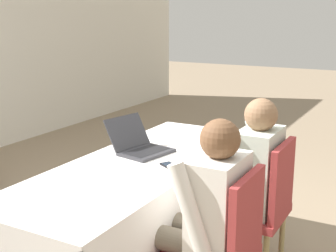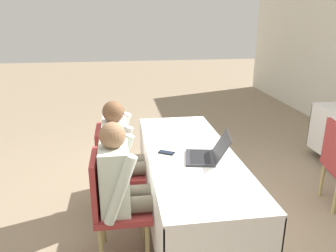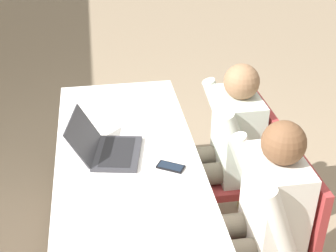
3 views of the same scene
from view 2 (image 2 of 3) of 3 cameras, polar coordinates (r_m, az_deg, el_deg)
The scene contains 10 objects.
ground_plane at distance 3.27m, azimuth 3.57°, elevation -16.68°, with size 24.00×24.00×0.00m, color gray.
conference_table_near at distance 2.98m, azimuth 3.79°, elevation -7.69°, with size 2.07×0.76×0.75m.
laptop at distance 2.76m, azimuth 6.71°, elevation -4.90°, with size 0.39×0.41×0.22m.
cell_phone at distance 2.87m, azimuth -0.28°, elevation -4.66°, with size 0.13×0.15×0.01m.
paper_beside_laptop at distance 3.34m, azimuth 3.15°, elevation -1.29°, with size 0.26×0.33×0.00m.
paper_centre_table at distance 3.08m, azimuth 3.40°, elevation -3.10°, with size 0.26×0.33×0.00m.
chair_near_left at distance 3.24m, azimuth -9.46°, elevation -7.17°, with size 0.44×0.44×0.90m.
chair_near_right at distance 2.69m, azimuth -9.59°, elevation -12.98°, with size 0.44×0.44×0.90m.
person_checkered_shirt at distance 3.17m, azimuth -7.75°, elevation -4.48°, with size 0.50×0.52×1.16m.
person_white_shirt at distance 2.60m, azimuth -7.48°, elevation -9.88°, with size 0.50×0.52×1.16m.
Camera 2 is at (2.61, -0.58, 1.89)m, focal length 35.00 mm.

